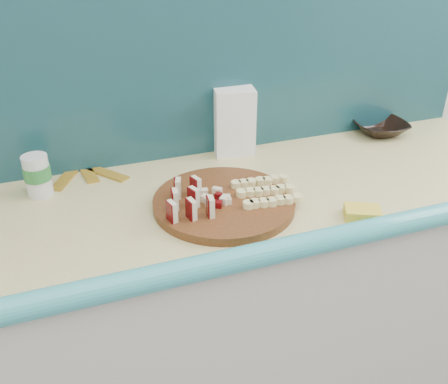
% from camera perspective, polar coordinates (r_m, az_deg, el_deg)
% --- Properties ---
extents(kitchen_counter, '(2.20, 0.63, 0.91)m').
position_cam_1_polar(kitchen_counter, '(1.64, -3.57, -14.72)').
color(kitchen_counter, silver).
rests_on(kitchen_counter, ground).
extents(backsplash, '(2.20, 0.02, 0.50)m').
position_cam_1_polar(backsplash, '(1.53, -7.59, 12.43)').
color(backsplash, teal).
rests_on(backsplash, kitchen_counter).
extents(cutting_board, '(0.42, 0.42, 0.02)m').
position_cam_1_polar(cutting_board, '(1.33, 0.00, -1.20)').
color(cutting_board, '#4B2210').
rests_on(cutting_board, kitchen_counter).
extents(apple_wedges, '(0.12, 0.15, 0.05)m').
position_cam_1_polar(apple_wedges, '(1.27, -4.16, -0.86)').
color(apple_wedges, beige).
rests_on(apple_wedges, cutting_board).
extents(apple_chunks, '(0.06, 0.06, 0.02)m').
position_cam_1_polar(apple_chunks, '(1.31, -1.00, -0.53)').
color(apple_chunks, beige).
rests_on(apple_chunks, cutting_board).
extents(banana_slices, '(0.18, 0.16, 0.02)m').
position_cam_1_polar(banana_slices, '(1.35, 4.78, 0.13)').
color(banana_slices, '#F3E594').
rests_on(banana_slices, cutting_board).
extents(brown_bowl, '(0.20, 0.20, 0.04)m').
position_cam_1_polar(brown_bowl, '(1.87, 17.42, 7.06)').
color(brown_bowl, black).
rests_on(brown_bowl, kitchen_counter).
extents(flour_bag, '(0.14, 0.11, 0.21)m').
position_cam_1_polar(flour_bag, '(1.60, 1.16, 8.05)').
color(flour_bag, white).
rests_on(flour_bag, kitchen_counter).
extents(canister, '(0.07, 0.07, 0.12)m').
position_cam_1_polar(canister, '(1.45, -20.55, 1.85)').
color(canister, silver).
rests_on(canister, kitchen_counter).
extents(sponge, '(0.11, 0.10, 0.03)m').
position_cam_1_polar(sponge, '(1.33, 15.53, -2.31)').
color(sponge, yellow).
rests_on(sponge, kitchen_counter).
extents(banana_peel, '(0.23, 0.19, 0.01)m').
position_cam_1_polar(banana_peel, '(1.55, -15.45, 2.02)').
color(banana_peel, gold).
rests_on(banana_peel, kitchen_counter).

